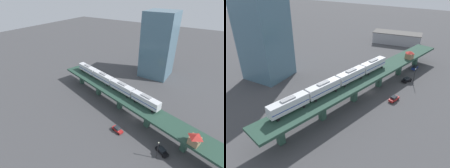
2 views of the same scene
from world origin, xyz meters
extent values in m
plane|color=#424244|center=(0.00, 0.00, 0.00)|extent=(400.00, 400.00, 0.00)
cube|color=#244135|center=(0.00, 0.00, 6.80)|extent=(33.51, 90.74, 0.80)
cube|color=#2D5142|center=(-10.64, -37.00, 3.20)|extent=(2.23, 2.23, 6.40)
cube|color=#2D5142|center=(-6.50, -22.58, 3.20)|extent=(2.23, 2.23, 6.40)
cube|color=#2D5142|center=(-2.35, -8.17, 3.20)|extent=(2.23, 2.23, 6.40)
cube|color=#2D5142|center=(1.80, 6.25, 3.20)|extent=(2.23, 2.23, 6.40)
cube|color=#2D5142|center=(5.94, 20.66, 3.20)|extent=(2.23, 2.23, 6.40)
cube|color=silver|center=(-10.76, -32.32, 9.74)|extent=(6.01, 12.31, 3.10)
cube|color=navy|center=(-10.76, -32.32, 9.44)|extent=(5.98, 12.09, 0.24)
cube|color=gray|center=(-10.76, -32.32, 11.47)|extent=(2.51, 4.42, 0.36)
cylinder|color=black|center=(-13.06, -36.03, 7.62)|extent=(0.44, 0.87, 0.84)
cylinder|color=black|center=(-10.77, -36.69, 7.62)|extent=(0.44, 0.87, 0.84)
cylinder|color=black|center=(-10.74, -27.96, 7.62)|extent=(0.44, 0.87, 0.84)
cylinder|color=black|center=(-8.45, -28.62, 7.62)|extent=(0.44, 0.87, 0.84)
cube|color=silver|center=(-7.27, -20.21, 9.74)|extent=(6.01, 12.31, 3.10)
cube|color=navy|center=(-7.27, -20.21, 9.44)|extent=(5.98, 12.09, 0.24)
cube|color=gray|center=(-7.27, -20.21, 11.47)|extent=(2.51, 4.42, 0.36)
cylinder|color=black|center=(-9.58, -23.92, 7.62)|extent=(0.44, 0.87, 0.84)
cylinder|color=black|center=(-7.29, -24.58, 7.62)|extent=(0.44, 0.87, 0.84)
cylinder|color=black|center=(-7.25, -15.85, 7.62)|extent=(0.44, 0.87, 0.84)
cylinder|color=black|center=(-4.97, -16.51, 7.62)|extent=(0.44, 0.87, 0.84)
cube|color=silver|center=(-3.79, -8.11, 9.74)|extent=(6.01, 12.31, 3.10)
cube|color=navy|center=(-3.79, -8.11, 9.44)|extent=(5.98, 12.09, 0.24)
cube|color=gray|center=(-3.79, -8.11, 11.47)|extent=(2.51, 4.42, 0.36)
cylinder|color=black|center=(-6.09, -11.81, 7.62)|extent=(0.44, 0.87, 0.84)
cylinder|color=black|center=(-3.81, -12.47, 7.62)|extent=(0.44, 0.87, 0.84)
cylinder|color=black|center=(-3.77, -3.74, 7.62)|extent=(0.44, 0.87, 0.84)
cylinder|color=black|center=(-1.48, -4.40, 7.62)|extent=(0.44, 0.87, 0.84)
cube|color=silver|center=(-0.30, 4.00, 9.74)|extent=(6.01, 12.31, 3.10)
cube|color=navy|center=(-0.30, 4.00, 9.44)|extent=(5.98, 12.09, 0.24)
cube|color=gray|center=(-0.30, 4.00, 11.47)|extent=(2.51, 4.42, 0.36)
cylinder|color=black|center=(-2.61, 0.30, 7.62)|extent=(0.44, 0.87, 0.84)
cylinder|color=black|center=(-0.32, -0.36, 7.62)|extent=(0.44, 0.87, 0.84)
cylinder|color=black|center=(-0.29, 8.37, 7.62)|extent=(0.44, 0.87, 0.84)
cylinder|color=black|center=(2.00, 7.71, 7.62)|extent=(0.44, 0.87, 0.84)
cube|color=#8C7251|center=(9.11, 22.98, 8.45)|extent=(3.47, 3.47, 2.50)
pyramid|color=maroon|center=(9.11, 22.98, 10.15)|extent=(3.98, 3.98, 0.90)
cube|color=black|center=(10.90, 15.25, 0.73)|extent=(3.70, 4.72, 0.80)
cube|color=#1E2328|center=(10.83, 15.12, 1.51)|extent=(2.50, 2.72, 0.76)
cylinder|color=black|center=(9.46, 14.41, 0.33)|extent=(0.53, 0.69, 0.66)
cylinder|color=black|center=(10.96, 13.59, 0.33)|extent=(0.53, 0.69, 0.66)
cylinder|color=black|center=(10.84, 16.92, 0.33)|extent=(0.53, 0.69, 0.66)
cylinder|color=black|center=(12.34, 16.09, 0.33)|extent=(0.53, 0.69, 0.66)
cube|color=#AD1E1E|center=(10.30, -1.59, 0.73)|extent=(3.03, 4.74, 0.80)
cube|color=#1E2328|center=(10.26, -1.73, 1.51)|extent=(2.22, 2.59, 0.76)
cylinder|color=black|center=(9.06, -2.70, 0.33)|extent=(0.43, 0.70, 0.66)
cylinder|color=black|center=(10.69, -3.21, 0.33)|extent=(0.43, 0.70, 0.66)
cylinder|color=black|center=(9.91, 0.03, 0.33)|extent=(0.43, 0.70, 0.66)
cylinder|color=black|center=(11.55, -0.48, 0.33)|extent=(0.43, 0.70, 0.66)
cube|color=#333338|center=(-9.78, -5.82, 1.65)|extent=(2.95, 2.90, 2.30)
cube|color=gold|center=(-11.82, -8.78, 1.85)|extent=(4.85, 5.59, 2.70)
cylinder|color=black|center=(-8.96, -6.39, 0.50)|extent=(0.86, 1.02, 1.00)
cylinder|color=black|center=(-10.59, -5.26, 0.50)|extent=(0.86, 1.02, 1.00)
cylinder|color=black|center=(-11.86, -10.66, 0.50)|extent=(0.86, 1.02, 1.00)
cylinder|color=black|center=(-13.56, -9.48, 0.50)|extent=(0.86, 1.02, 1.00)
cylinder|color=black|center=(13.67, 14.37, 3.25)|extent=(0.20, 0.20, 6.50)
sphere|color=beige|center=(13.67, 14.37, 6.72)|extent=(0.44, 0.44, 0.44)
cube|color=slate|center=(-42.92, -7.34, 18.00)|extent=(16.00, 16.00, 36.00)
camera|label=1|loc=(51.36, 22.41, 46.44)|focal=28.00mm
camera|label=2|loc=(24.15, -68.73, 42.49)|focal=35.00mm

